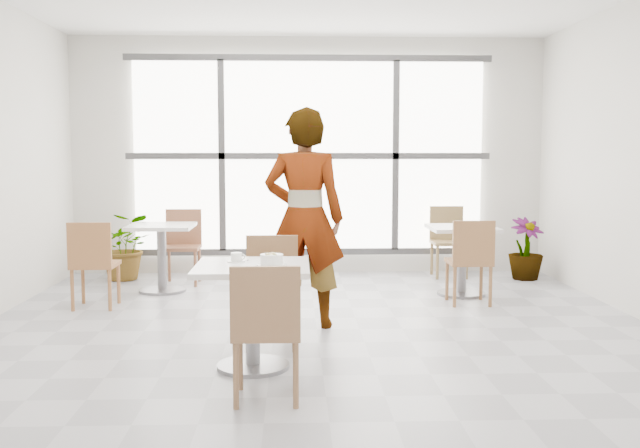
{
  "coord_description": "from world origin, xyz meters",
  "views": [
    {
      "loc": [
        -0.2,
        -5.74,
        1.54
      ],
      "look_at": [
        0.0,
        -0.3,
        1.0
      ],
      "focal_mm": 40.48,
      "sensor_mm": 36.0,
      "label": 1
    }
  ],
  "objects_px": {
    "main_table": "(252,296)",
    "bg_chair_right_near": "(471,256)",
    "chair_far": "(272,283)",
    "chair_near": "(266,323)",
    "bg_chair_left_near": "(93,259)",
    "person": "(304,218)",
    "bg_table_right": "(462,250)",
    "oatmeal_bowl": "(272,260)",
    "bg_chair_left_far": "(183,241)",
    "plant_left": "(125,246)",
    "bg_chair_right_far": "(448,236)",
    "coffee_cup": "(237,258)",
    "bg_table_left": "(162,248)",
    "plant_right": "(526,249)"
  },
  "relations": [
    {
      "from": "main_table",
      "to": "bg_table_right",
      "type": "distance_m",
      "value": 3.36
    },
    {
      "from": "chair_far",
      "to": "bg_table_left",
      "type": "distance_m",
      "value": 2.6
    },
    {
      "from": "person",
      "to": "bg_chair_left_near",
      "type": "height_order",
      "value": "person"
    },
    {
      "from": "main_table",
      "to": "chair_far",
      "type": "xyz_separation_m",
      "value": [
        0.12,
        0.66,
        -0.02
      ]
    },
    {
      "from": "oatmeal_bowl",
      "to": "person",
      "type": "height_order",
      "value": "person"
    },
    {
      "from": "bg_table_right",
      "to": "bg_chair_right_far",
      "type": "relative_size",
      "value": 0.86
    },
    {
      "from": "oatmeal_bowl",
      "to": "plant_right",
      "type": "height_order",
      "value": "oatmeal_bowl"
    },
    {
      "from": "main_table",
      "to": "coffee_cup",
      "type": "height_order",
      "value": "coffee_cup"
    },
    {
      "from": "coffee_cup",
      "to": "plant_left",
      "type": "height_order",
      "value": "plant_left"
    },
    {
      "from": "bg_chair_left_near",
      "to": "bg_chair_left_far",
      "type": "distance_m",
      "value": 1.57
    },
    {
      "from": "main_table",
      "to": "bg_chair_right_near",
      "type": "relative_size",
      "value": 0.92
    },
    {
      "from": "oatmeal_bowl",
      "to": "bg_table_right",
      "type": "relative_size",
      "value": 0.28
    },
    {
      "from": "bg_chair_right_far",
      "to": "plant_left",
      "type": "relative_size",
      "value": 1.06
    },
    {
      "from": "oatmeal_bowl",
      "to": "plant_right",
      "type": "xyz_separation_m",
      "value": [
        2.98,
        3.6,
        -0.42
      ]
    },
    {
      "from": "bg_chair_left_near",
      "to": "bg_chair_right_near",
      "type": "height_order",
      "value": "same"
    },
    {
      "from": "oatmeal_bowl",
      "to": "bg_table_left",
      "type": "relative_size",
      "value": 0.28
    },
    {
      "from": "oatmeal_bowl",
      "to": "coffee_cup",
      "type": "xyz_separation_m",
      "value": [
        -0.26,
        0.19,
        -0.01
      ]
    },
    {
      "from": "person",
      "to": "bg_chair_left_near",
      "type": "xyz_separation_m",
      "value": [
        -2.07,
        0.78,
        -0.46
      ]
    },
    {
      "from": "main_table",
      "to": "plant_right",
      "type": "relative_size",
      "value": 1.06
    },
    {
      "from": "chair_near",
      "to": "bg_table_left",
      "type": "xyz_separation_m",
      "value": [
        -1.29,
        3.65,
        -0.01
      ]
    },
    {
      "from": "main_table",
      "to": "oatmeal_bowl",
      "type": "distance_m",
      "value": 0.31
    },
    {
      "from": "coffee_cup",
      "to": "bg_chair_left_far",
      "type": "bearing_deg",
      "value": 105.12
    },
    {
      "from": "chair_near",
      "to": "coffee_cup",
      "type": "distance_m",
      "value": 0.94
    },
    {
      "from": "chair_near",
      "to": "main_table",
      "type": "bearing_deg",
      "value": -80.45
    },
    {
      "from": "person",
      "to": "bg_table_right",
      "type": "relative_size",
      "value": 2.57
    },
    {
      "from": "bg_chair_left_near",
      "to": "bg_table_left",
      "type": "bearing_deg",
      "value": -119.99
    },
    {
      "from": "coffee_cup",
      "to": "plant_left",
      "type": "relative_size",
      "value": 0.19
    },
    {
      "from": "main_table",
      "to": "bg_table_right",
      "type": "xyz_separation_m",
      "value": [
        2.12,
        2.61,
        -0.04
      ]
    },
    {
      "from": "bg_chair_right_far",
      "to": "bg_chair_left_far",
      "type": "bearing_deg",
      "value": -173.42
    },
    {
      "from": "bg_chair_right_far",
      "to": "oatmeal_bowl",
      "type": "bearing_deg",
      "value": -118.17
    },
    {
      "from": "bg_chair_left_near",
      "to": "bg_chair_left_far",
      "type": "relative_size",
      "value": 1.0
    },
    {
      "from": "main_table",
      "to": "person",
      "type": "bearing_deg",
      "value": 72.71
    },
    {
      "from": "person",
      "to": "bg_chair_right_far",
      "type": "xyz_separation_m",
      "value": [
        1.84,
        2.58,
        -0.46
      ]
    },
    {
      "from": "bg_chair_left_far",
      "to": "bg_chair_right_near",
      "type": "distance_m",
      "value": 3.39
    },
    {
      "from": "chair_near",
      "to": "plant_right",
      "type": "height_order",
      "value": "chair_near"
    },
    {
      "from": "main_table",
      "to": "chair_near",
      "type": "height_order",
      "value": "chair_near"
    },
    {
      "from": "main_table",
      "to": "bg_chair_left_far",
      "type": "relative_size",
      "value": 0.92
    },
    {
      "from": "oatmeal_bowl",
      "to": "plant_left",
      "type": "height_order",
      "value": "oatmeal_bowl"
    },
    {
      "from": "main_table",
      "to": "person",
      "type": "height_order",
      "value": "person"
    },
    {
      "from": "bg_table_left",
      "to": "bg_chair_right_far",
      "type": "height_order",
      "value": "bg_chair_right_far"
    },
    {
      "from": "chair_near",
      "to": "bg_table_right",
      "type": "relative_size",
      "value": 1.16
    },
    {
      "from": "chair_near",
      "to": "plant_left",
      "type": "xyz_separation_m",
      "value": [
        -1.87,
        4.44,
        -0.09
      ]
    },
    {
      "from": "bg_chair_left_far",
      "to": "plant_left",
      "type": "distance_m",
      "value": 0.78
    },
    {
      "from": "main_table",
      "to": "bg_chair_right_near",
      "type": "height_order",
      "value": "bg_chair_right_near"
    },
    {
      "from": "person",
      "to": "oatmeal_bowl",
      "type": "bearing_deg",
      "value": 85.8
    },
    {
      "from": "chair_far",
      "to": "bg_chair_left_far",
      "type": "height_order",
      "value": "same"
    },
    {
      "from": "bg_table_right",
      "to": "oatmeal_bowl",
      "type": "bearing_deg",
      "value": -126.49
    },
    {
      "from": "bg_table_left",
      "to": "bg_table_right",
      "type": "height_order",
      "value": "same"
    },
    {
      "from": "chair_far",
      "to": "bg_chair_left_near",
      "type": "distance_m",
      "value": 2.26
    },
    {
      "from": "chair_near",
      "to": "chair_far",
      "type": "bearing_deg",
      "value": -89.78
    }
  ]
}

